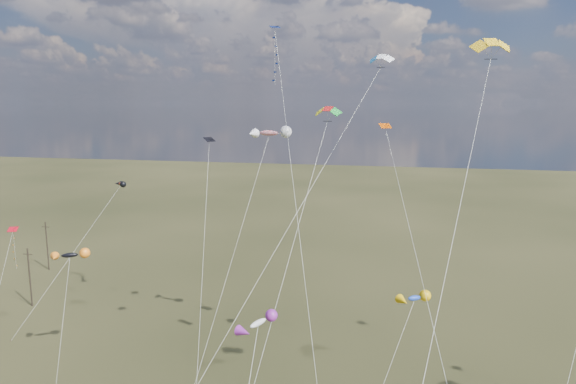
% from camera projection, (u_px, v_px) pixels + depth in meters
% --- Properties ---
extents(utility_pole_near, '(1.40, 0.20, 8.00)m').
position_uv_depth(utility_pole_near, '(30.00, 277.00, 68.47)').
color(utility_pole_near, black).
rests_on(utility_pole_near, ground).
extents(utility_pole_far, '(1.40, 0.20, 8.00)m').
position_uv_depth(utility_pole_far, '(47.00, 245.00, 83.64)').
color(utility_pole_far, black).
rests_on(utility_pole_far, ground).
extents(diamond_navy_tall, '(8.89, 18.71, 33.91)m').
position_uv_depth(diamond_navy_tall, '(278.00, 78.00, 45.87)').
color(diamond_navy_tall, '#091648').
rests_on(diamond_navy_tall, ground).
extents(diamond_black_mid, '(3.52, 13.30, 23.71)m').
position_uv_depth(diamond_black_mid, '(206.00, 210.00, 46.71)').
color(diamond_black_mid, black).
rests_on(diamond_black_mid, ground).
extents(diamond_red_low, '(2.66, 9.53, 13.32)m').
position_uv_depth(diamond_red_low, '(13.00, 253.00, 57.05)').
color(diamond_red_low, red).
rests_on(diamond_red_low, ground).
extents(diamond_orange_center, '(8.17, 19.24, 25.22)m').
position_uv_depth(diamond_orange_center, '(408.00, 220.00, 39.66)').
color(diamond_orange_center, '#D34900').
rests_on(diamond_orange_center, ground).
extents(parafoil_yellow, '(8.82, 24.89, 31.27)m').
position_uv_depth(parafoil_yellow, '(491.00, 45.00, 31.63)').
color(parafoil_yellow, yellow).
rests_on(parafoil_yellow, ground).
extents(parafoil_blue_white, '(16.02, 23.79, 31.34)m').
position_uv_depth(parafoil_blue_white, '(379.00, 60.00, 43.24)').
color(parafoil_blue_white, '#2170B0').
rests_on(parafoil_blue_white, ground).
extents(parafoil_tricolor, '(5.26, 22.86, 27.01)m').
position_uv_depth(parafoil_tricolor, '(327.00, 111.00, 42.41)').
color(parafoil_tricolor, '#FFF414').
rests_on(parafoil_tricolor, ground).
extents(novelty_black_orange, '(5.33, 10.35, 12.67)m').
position_uv_depth(novelty_black_orange, '(70.00, 255.00, 50.71)').
color(novelty_black_orange, black).
rests_on(novelty_black_orange, ground).
extents(novelty_orange_black, '(9.11, 13.54, 17.15)m').
position_uv_depth(novelty_orange_black, '(120.00, 185.00, 66.05)').
color(novelty_orange_black, '#CA3E14').
rests_on(novelty_orange_black, ground).
extents(novelty_white_purple, '(1.77, 11.55, 15.03)m').
position_uv_depth(novelty_white_purple, '(258.00, 325.00, 28.88)').
color(novelty_white_purple, silver).
rests_on(novelty_white_purple, ground).
extents(novelty_redwhite_stripe, '(5.42, 18.69, 24.63)m').
position_uv_depth(novelty_redwhite_stripe, '(269.00, 134.00, 52.05)').
color(novelty_redwhite_stripe, red).
rests_on(novelty_redwhite_stripe, ground).
extents(novelty_blue_yellow, '(6.16, 9.88, 13.24)m').
position_uv_depth(novelty_blue_yellow, '(414.00, 299.00, 37.68)').
color(novelty_blue_yellow, blue).
rests_on(novelty_blue_yellow, ground).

